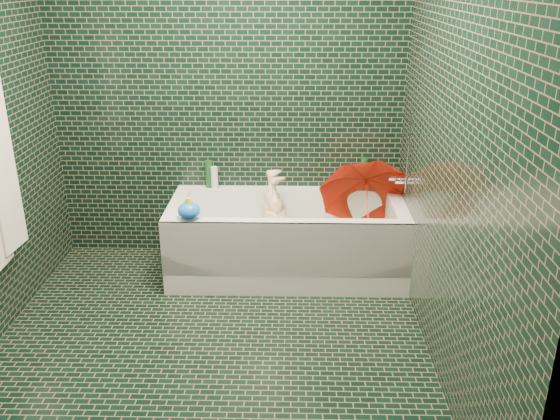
{
  "coord_description": "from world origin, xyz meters",
  "views": [
    {
      "loc": [
        0.49,
        -2.94,
        2.08
      ],
      "look_at": [
        0.4,
        0.82,
        0.58
      ],
      "focal_mm": 38.0,
      "sensor_mm": 36.0,
      "label": 1
    }
  ],
  "objects_px": {
    "bathtub": "(287,247)",
    "bath_toy": "(189,211)",
    "child": "(278,234)",
    "umbrella": "(367,206)",
    "rubber_duck": "(376,184)"
  },
  "relations": [
    {
      "from": "bathtub",
      "to": "child",
      "type": "distance_m",
      "value": 0.12
    },
    {
      "from": "bathtub",
      "to": "bath_toy",
      "type": "distance_m",
      "value": 0.82
    },
    {
      "from": "bathtub",
      "to": "bath_toy",
      "type": "height_order",
      "value": "bath_toy"
    },
    {
      "from": "child",
      "to": "umbrella",
      "type": "distance_m",
      "value": 0.68
    },
    {
      "from": "child",
      "to": "bath_toy",
      "type": "relative_size",
      "value": 5.08
    },
    {
      "from": "bathtub",
      "to": "umbrella",
      "type": "bearing_deg",
      "value": 2.74
    },
    {
      "from": "child",
      "to": "bath_toy",
      "type": "bearing_deg",
      "value": -68.74
    },
    {
      "from": "child",
      "to": "rubber_duck",
      "type": "distance_m",
      "value": 0.85
    },
    {
      "from": "child",
      "to": "bath_toy",
      "type": "height_order",
      "value": "bath_toy"
    },
    {
      "from": "umbrella",
      "to": "bathtub",
      "type": "bearing_deg",
      "value": -169.72
    },
    {
      "from": "bathtub",
      "to": "bath_toy",
      "type": "relative_size",
      "value": 9.43
    },
    {
      "from": "bath_toy",
      "to": "child",
      "type": "bearing_deg",
      "value": 44.92
    },
    {
      "from": "rubber_duck",
      "to": "bath_toy",
      "type": "bearing_deg",
      "value": -158.51
    },
    {
      "from": "bathtub",
      "to": "rubber_duck",
      "type": "height_order",
      "value": "rubber_duck"
    },
    {
      "from": "umbrella",
      "to": "child",
      "type": "bearing_deg",
      "value": -171.63
    }
  ]
}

